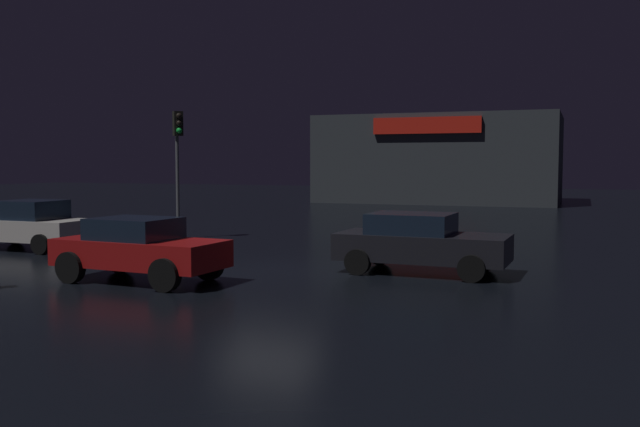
# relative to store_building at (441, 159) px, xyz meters

# --- Properties ---
(ground_plane) EXTENTS (120.00, 120.00, 0.00)m
(ground_plane) POSITION_rel_store_building_xyz_m (1.99, -32.74, -2.94)
(ground_plane) COLOR black
(store_building) EXTENTS (15.83, 9.79, 5.87)m
(store_building) POSITION_rel_store_building_xyz_m (0.00, 0.00, 0.00)
(store_building) COLOR #33383D
(store_building) RESTS_ON ground
(traffic_signal_main) EXTENTS (0.42, 0.42, 4.51)m
(traffic_signal_main) POSITION_rel_store_building_xyz_m (-4.09, -27.13, 0.39)
(traffic_signal_main) COLOR #595B60
(traffic_signal_main) RESTS_ON ground
(car_near) EXTENTS (4.05, 2.09, 1.46)m
(car_near) POSITION_rel_store_building_xyz_m (-0.14, -35.08, -2.17)
(car_near) COLOR #A51414
(car_near) RESTS_ON ground
(car_far) EXTENTS (4.21, 2.13, 1.47)m
(car_far) POSITION_rel_store_building_xyz_m (5.58, -31.57, -2.18)
(car_far) COLOR black
(car_far) RESTS_ON ground
(car_crossing) EXTENTS (4.10, 1.98, 1.54)m
(car_crossing) POSITION_rel_store_building_xyz_m (-6.94, -31.31, -2.18)
(car_crossing) COLOR silver
(car_crossing) RESTS_ON ground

